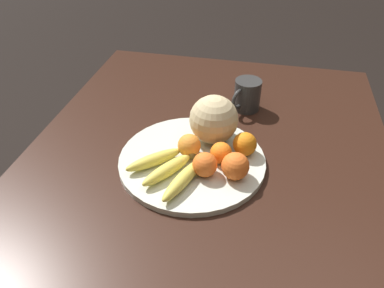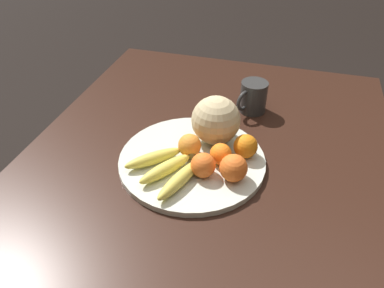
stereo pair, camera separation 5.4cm
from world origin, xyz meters
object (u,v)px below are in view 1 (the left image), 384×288
orange_front_right (189,145)px  ceramic_mug (247,95)px  banana_bunch (169,170)px  orange_back_right (245,144)px  orange_front_left (205,165)px  orange_back_left (221,153)px  fruit_bowl (192,160)px  melon (214,119)px  orange_mid_center (235,166)px  kitchen_table (207,177)px

orange_front_right → ceramic_mug: bearing=157.0°
banana_bunch → orange_back_right: size_ratio=3.26×
orange_front_left → orange_back_left: 0.07m
orange_front_right → ceramic_mug: ceramic_mug is taller
fruit_bowl → orange_front_right: 0.04m
orange_back_right → fruit_bowl: bearing=-69.6°
melon → orange_back_right: size_ratio=2.10×
melon → orange_mid_center: melon is taller
fruit_bowl → ceramic_mug: bearing=159.5°
orange_front_right → orange_mid_center: 0.15m
orange_front_left → orange_back_left: bearing=151.4°
orange_front_right → orange_back_right: size_ratio=0.97×
orange_front_right → orange_back_right: 0.16m
melon → orange_mid_center: bearing=28.7°
orange_mid_center → orange_back_right: 0.11m
orange_front_right → ceramic_mug: size_ratio=0.54×
kitchen_table → orange_front_left: (0.11, 0.01, 0.15)m
kitchen_table → orange_back_left: size_ratio=21.39×
orange_mid_center → orange_back_right: (-0.11, 0.01, -0.00)m
kitchen_table → orange_back_right: orange_back_right is taller
orange_mid_center → orange_back_right: size_ratio=1.08×
kitchen_table → orange_front_right: (0.04, -0.05, 0.15)m
orange_back_left → orange_back_right: 0.08m
melon → banana_bunch: bearing=-26.0°
orange_front_right → ceramic_mug: (-0.31, 0.13, 0.00)m
kitchen_table → orange_back_right: size_ratio=19.04×
orange_mid_center → ceramic_mug: 0.38m
orange_front_left → orange_back_right: size_ratio=0.98×
orange_back_left → orange_back_right: (-0.05, 0.06, 0.00)m
fruit_bowl → banana_bunch: 0.10m
fruit_bowl → ceramic_mug: 0.35m
orange_back_right → orange_front_right: bearing=-75.7°
orange_front_left → ceramic_mug: ceramic_mug is taller
fruit_bowl → ceramic_mug: (-0.32, 0.12, 0.04)m
orange_front_right → orange_mid_center: size_ratio=0.89×
kitchen_table → ceramic_mug: (-0.27, 0.08, 0.15)m
melon → orange_back_right: (0.05, 0.10, -0.04)m
kitchen_table → melon: (-0.05, 0.01, 0.18)m
orange_front_right → orange_back_left: size_ratio=1.09×
orange_front_right → ceramic_mug: 0.34m
banana_bunch → orange_front_right: bearing=-166.8°
banana_bunch → orange_back_left: orange_back_left is taller
orange_back_right → ceramic_mug: size_ratio=0.56×
orange_back_left → orange_front_right: bearing=-96.7°
orange_back_right → orange_mid_center: bearing=-7.8°
orange_mid_center → orange_front_left: bearing=-85.1°
fruit_bowl → banana_bunch: (0.08, -0.05, 0.03)m
banana_bunch → orange_front_left: (-0.02, 0.09, 0.02)m
orange_mid_center → fruit_bowl: bearing=-112.5°
orange_front_left → orange_mid_center: bearing=94.9°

